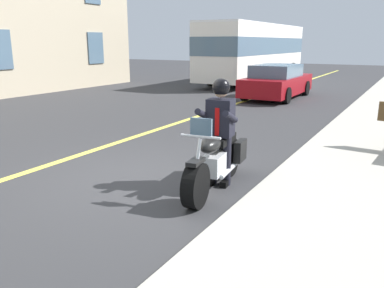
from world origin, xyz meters
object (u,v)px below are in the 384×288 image
at_px(rider_main, 220,123).
at_px(bus_near, 255,50).
at_px(motorcycle_main, 216,161).
at_px(car_dark, 277,82).

height_order(rider_main, bus_near, bus_near).
bearing_deg(rider_main, bus_near, -160.81).
relative_size(motorcycle_main, bus_near, 0.20).
distance_m(bus_near, car_dark, 7.13).
relative_size(motorcycle_main, rider_main, 1.27).
distance_m(motorcycle_main, car_dark, 11.10).
bearing_deg(car_dark, motorcycle_main, 13.07).
bearing_deg(motorcycle_main, rider_main, -172.02).
xyz_separation_m(rider_main, car_dark, (-10.62, -2.48, -0.35)).
bearing_deg(bus_near, motorcycle_main, 19.07).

